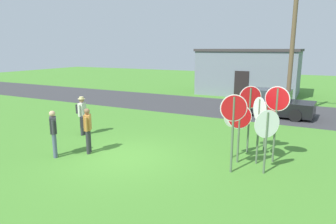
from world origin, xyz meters
TOP-DOWN VIEW (x-y plane):
  - ground_plane at (0.00, 0.00)m, footprint 80.00×80.00m
  - street_asphalt at (0.00, 10.62)m, footprint 60.00×6.40m
  - building_background at (0.65, 17.64)m, footprint 8.06×5.51m
  - utility_pole at (4.53, 9.68)m, footprint 1.80×0.24m
  - parked_car_on_street at (3.75, 9.52)m, footprint 4.42×2.26m
  - stop_sign_nearest at (3.77, 1.38)m, footprint 0.73×0.41m
  - stop_sign_rear_right at (3.79, 0.47)m, footprint 0.74×0.41m
  - stop_sign_center_cluster at (3.85, 2.53)m, footprint 0.71×0.47m
  - stop_sign_far_back at (4.38, 2.95)m, footprint 0.69×0.27m
  - stop_sign_tallest at (4.73, 0.85)m, footprint 0.64×0.61m
  - stop_sign_low_front at (4.84, 1.97)m, footprint 0.81×0.17m
  - stop_sign_leaning_right at (3.48, 1.75)m, footprint 0.52×0.59m
  - stop_sign_leaning_left at (4.37, 1.57)m, footprint 0.53×0.67m
  - person_with_sunhat at (-2.21, -1.03)m, footprint 0.44×0.42m
  - person_holding_notes at (-1.42, -0.18)m, footprint 0.46×0.50m
  - person_in_dark_shirt at (-3.28, 1.55)m, footprint 0.42×0.56m

SIDE VIEW (x-z plane):
  - ground_plane at x=0.00m, z-range 0.00..0.00m
  - street_asphalt at x=0.00m, z-range 0.00..0.01m
  - parked_car_on_street at x=3.75m, z-range -0.07..1.44m
  - person_with_sunhat at x=-2.21m, z-range 0.11..1.80m
  - person_holding_notes at x=-1.42m, z-range 0.14..1.83m
  - person_in_dark_shirt at x=-3.28m, z-range 0.14..1.88m
  - stop_sign_far_back at x=4.38m, z-range 0.33..2.21m
  - stop_sign_leaning_right at x=3.48m, z-range 0.34..2.23m
  - stop_sign_nearest at x=3.77m, z-range 0.37..2.37m
  - stop_sign_tallest at x=4.73m, z-range 0.37..2.39m
  - stop_sign_leaning_left at x=4.37m, z-range 0.43..2.71m
  - stop_sign_rear_right at x=3.79m, z-range 0.47..2.95m
  - stop_sign_center_cluster at x=3.85m, z-range 0.48..2.98m
  - stop_sign_low_front at x=4.84m, z-range 0.50..3.11m
  - building_background at x=0.65m, z-range 0.01..3.78m
  - utility_pole at x=4.53m, z-range 0.18..7.96m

